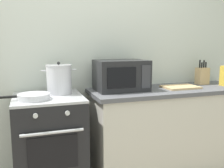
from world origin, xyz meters
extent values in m
cube|color=silver|center=(0.30, 0.97, 1.25)|extent=(4.40, 0.10, 2.50)
cube|color=beige|center=(0.90, 0.62, 0.44)|extent=(1.64, 0.56, 0.88)
cube|color=#59595E|center=(0.90, 0.62, 0.90)|extent=(1.70, 0.60, 0.04)
cube|color=black|center=(-0.35, 0.60, 0.45)|extent=(0.60, 0.60, 0.90)
cube|color=#B7B7BC|center=(-0.35, 0.60, 0.91)|extent=(0.60, 0.60, 0.02)
cube|color=black|center=(-0.35, 0.30, 0.52)|extent=(0.39, 0.01, 0.28)
cylinder|color=silver|center=(-0.35, 0.27, 0.70)|extent=(0.48, 0.02, 0.02)
cylinder|color=silver|center=(-0.47, 0.29, 0.84)|extent=(0.04, 0.02, 0.04)
cylinder|color=silver|center=(-0.23, 0.29, 0.84)|extent=(0.04, 0.02, 0.04)
cylinder|color=silver|center=(-0.24, 0.69, 1.05)|extent=(0.23, 0.23, 0.26)
cylinder|color=silver|center=(-0.24, 0.69, 1.18)|extent=(0.24, 0.24, 0.01)
sphere|color=black|center=(-0.24, 0.69, 1.20)|extent=(0.03, 0.03, 0.03)
cylinder|color=silver|center=(-0.37, 0.69, 1.14)|extent=(0.05, 0.01, 0.01)
cylinder|color=silver|center=(-0.10, 0.69, 1.14)|extent=(0.05, 0.01, 0.01)
cylinder|color=silver|center=(-0.47, 0.50, 0.95)|extent=(0.26, 0.26, 0.05)
cylinder|color=black|center=(-0.70, 0.50, 0.96)|extent=(0.20, 0.02, 0.02)
cube|color=#232326|center=(0.37, 0.68, 1.07)|extent=(0.50, 0.36, 0.30)
cube|color=black|center=(0.31, 0.50, 1.07)|extent=(0.28, 0.01, 0.19)
cube|color=#38383D|center=(0.55, 0.50, 1.07)|extent=(0.09, 0.01, 0.22)
cube|color=tan|center=(1.01, 0.60, 0.93)|extent=(0.36, 0.26, 0.02)
cube|color=tan|center=(1.39, 0.74, 1.02)|extent=(0.13, 0.10, 0.19)
cylinder|color=black|center=(1.35, 0.74, 1.15)|extent=(0.02, 0.02, 0.09)
cylinder|color=black|center=(1.37, 0.74, 1.14)|extent=(0.02, 0.02, 0.06)
cylinder|color=black|center=(1.40, 0.74, 1.15)|extent=(0.02, 0.02, 0.09)
cylinder|color=black|center=(1.43, 0.74, 1.14)|extent=(0.02, 0.02, 0.06)
camera|label=1|loc=(-0.51, -1.62, 1.37)|focal=39.98mm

